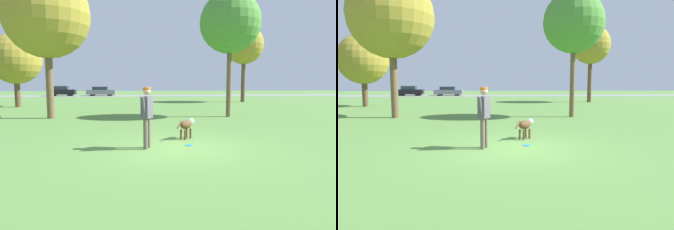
{
  "view_description": "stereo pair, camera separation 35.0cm",
  "coord_description": "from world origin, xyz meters",
  "views": [
    {
      "loc": [
        -0.97,
        -8.48,
        1.92
      ],
      "look_at": [
        -0.1,
        0.8,
        0.9
      ],
      "focal_mm": 32.0,
      "sensor_mm": 36.0,
      "label": 1
    },
    {
      "loc": [
        -0.62,
        -8.51,
        1.92
      ],
      "look_at": [
        -0.1,
        0.8,
        0.9
      ],
      "focal_mm": 32.0,
      "sensor_mm": 36.0,
      "label": 2
    }
  ],
  "objects": [
    {
      "name": "tree_far_right",
      "position": [
        9.17,
        20.37,
        5.52
      ],
      "size": [
        3.75,
        3.75,
        7.44
      ],
      "color": "brown",
      "rests_on": "ground_plane"
    },
    {
      "name": "tree_near_left",
      "position": [
        -5.75,
        8.03,
        5.38
      ],
      "size": [
        4.46,
        4.46,
        7.64
      ],
      "color": "brown",
      "rests_on": "ground_plane"
    },
    {
      "name": "ground_plane",
      "position": [
        0.0,
        0.0,
        0.0
      ],
      "size": [
        120.0,
        120.0,
        0.0
      ],
      "primitive_type": "plane",
      "color": "#56843D"
    },
    {
      "name": "tree_near_right",
      "position": [
        3.97,
        7.88,
        5.14
      ],
      "size": [
        3.33,
        3.33,
        6.83
      ],
      "color": "brown",
      "rests_on": "ground_plane"
    },
    {
      "name": "frisbee",
      "position": [
        0.51,
        0.41,
        0.01
      ],
      "size": [
        0.23,
        0.23,
        0.02
      ],
      "color": "#268CE5",
      "rests_on": "ground_plane"
    },
    {
      "name": "person",
      "position": [
        -0.78,
        0.11,
        1.06
      ],
      "size": [
        0.37,
        0.66,
        1.78
      ],
      "rotation": [
        0.0,
        0.0,
        1.14
      ],
      "color": "#665B4C",
      "rests_on": "ground_plane"
    },
    {
      "name": "far_road_strip",
      "position": [
        0.0,
        35.08,
        0.01
      ],
      "size": [
        120.0,
        6.0,
        0.01
      ],
      "color": "gray",
      "rests_on": "ground_plane"
    },
    {
      "name": "parked_car_grey",
      "position": [
        -6.55,
        35.4,
        0.66
      ],
      "size": [
        4.06,
        1.87,
        1.32
      ],
      "rotation": [
        0.0,
        0.0,
        -0.01
      ],
      "color": "slate",
      "rests_on": "ground_plane"
    },
    {
      "name": "dog",
      "position": [
        0.61,
        1.53,
        0.46
      ],
      "size": [
        0.73,
        0.82,
        0.66
      ],
      "rotation": [
        0.0,
        0.0,
        0.85
      ],
      "color": "brown",
      "rests_on": "ground_plane"
    },
    {
      "name": "tree_far_left",
      "position": [
        -10.5,
        15.9,
        3.72
      ],
      "size": [
        3.9,
        3.9,
        5.69
      ],
      "color": "brown",
      "rests_on": "ground_plane"
    },
    {
      "name": "parked_car_black",
      "position": [
        -12.1,
        35.45,
        0.7
      ],
      "size": [
        3.87,
        1.8,
        1.42
      ],
      "rotation": [
        0.0,
        0.0,
        0.04
      ],
      "color": "black",
      "rests_on": "ground_plane"
    }
  ]
}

